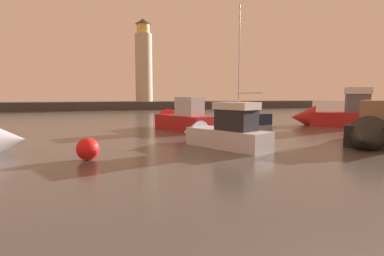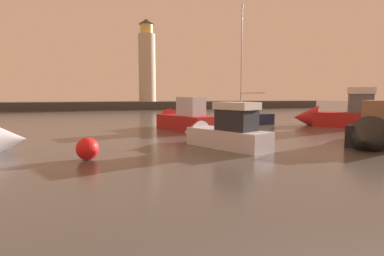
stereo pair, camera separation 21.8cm
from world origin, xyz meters
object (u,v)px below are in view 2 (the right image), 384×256
Objects in this scene: motorboat_0 at (179,119)px; sailboat_moored at (244,116)px; lighthouse at (147,63)px; motorboat_1 at (338,115)px; motorboat_3 at (376,130)px; motorboat_4 at (220,132)px; mooring_buoy at (87,149)px.

sailboat_moored is at bearing 30.64° from motorboat_0.
lighthouse is 1.33× the size of sailboat_moored.
sailboat_moored is (-6.44, 6.36, -0.44)m from motorboat_1.
motorboat_3 is (9.07, -11.06, -0.01)m from motorboat_0.
motorboat_0 is at bearing -93.30° from lighthouse.
motorboat_0 is 9.65m from sailboat_moored.
lighthouse is 34.81m from sailboat_moored.
motorboat_4 is at bearing -92.42° from lighthouse.
sailboat_moored reaches higher than motorboat_4.
motorboat_3 reaches higher than motorboat_4.
sailboat_moored reaches higher than mooring_buoy.
lighthouse is at bearing 86.70° from motorboat_0.
motorboat_0 is 14.81m from motorboat_1.
motorboat_3 is at bearing -0.32° from mooring_buoy.
motorboat_4 is (-2.00, -47.24, -8.53)m from lighthouse.
motorboat_4 is (-14.54, -7.75, -0.20)m from motorboat_1.
mooring_buoy is at bearing 179.68° from motorboat_3.
motorboat_3 is 0.65× the size of sailboat_moored.
motorboat_0 is 12.89m from mooring_buoy.
motorboat_1 is at bearing -72.38° from lighthouse.
motorboat_1 is at bearing -44.67° from sailboat_moored.
lighthouse is 16.50× the size of mooring_buoy.
mooring_buoy is at bearing -100.34° from lighthouse.
motorboat_0 is 0.94× the size of motorboat_1.
motorboat_1 is at bearing 23.91° from mooring_buoy.
lighthouse is 2.04× the size of motorboat_3.
motorboat_3 is 8.09× the size of mooring_buoy.
motorboat_1 is 16.48m from motorboat_4.
motorboat_3 reaches higher than mooring_buoy.
motorboat_0 is 0.91× the size of motorboat_3.
motorboat_3 is 1.31× the size of motorboat_4.
motorboat_1 is 23.51m from mooring_buoy.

